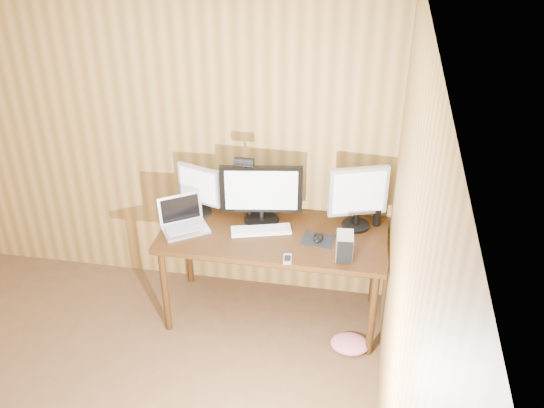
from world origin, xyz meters
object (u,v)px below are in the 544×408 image
(laptop, at_px, (183,220))
(speaker, at_px, (377,217))
(phone, at_px, (288,259))
(mouse, at_px, (318,237))
(desk, at_px, (275,241))
(monitor_center, at_px, (261,194))
(hard_drive, at_px, (345,246))
(desk_lamp, at_px, (246,178))
(monitor_left, at_px, (199,189))
(keyboard, at_px, (261,230))
(monitor_right, at_px, (358,196))

(laptop, xyz_separation_m, speaker, (1.36, 0.27, 0.01))
(phone, bearing_deg, mouse, 50.34)
(phone, bearing_deg, desk, 105.40)
(desk, distance_m, monitor_center, 0.38)
(monitor_center, bearing_deg, hard_drive, -37.03)
(desk, height_order, mouse, mouse)
(mouse, relative_size, desk_lamp, 0.19)
(monitor_left, distance_m, desk_lamp, 0.40)
(desk, height_order, monitor_left, monitor_left)
(speaker, bearing_deg, mouse, -145.87)
(hard_drive, distance_m, phone, 0.39)
(keyboard, bearing_deg, phone, -68.02)
(monitor_center, relative_size, phone, 5.14)
(laptop, bearing_deg, hard_drive, -41.37)
(monitor_left, height_order, monitor_right, monitor_right)
(speaker, bearing_deg, desk, -167.23)
(hard_drive, bearing_deg, speaker, 60.90)
(keyboard, height_order, hard_drive, hard_drive)
(speaker, bearing_deg, phone, -136.88)
(monitor_left, distance_m, speaker, 1.30)
(speaker, bearing_deg, monitor_center, -172.85)
(desk, distance_m, laptop, 0.68)
(laptop, xyz_separation_m, hard_drive, (1.16, -0.17, 0.03))
(hard_drive, relative_size, phone, 1.55)
(keyboard, height_order, speaker, speaker)
(monitor_right, height_order, desk_lamp, desk_lamp)
(keyboard, height_order, mouse, mouse)
(monitor_left, height_order, speaker, monitor_left)
(mouse, bearing_deg, speaker, 44.76)
(monitor_center, bearing_deg, monitor_left, 165.89)
(hard_drive, bearing_deg, keyboard, 156.85)
(desk, bearing_deg, desk_lamp, 166.69)
(monitor_center, height_order, keyboard, monitor_center)
(monitor_center, relative_size, keyboard, 1.31)
(monitor_right, xyz_separation_m, phone, (-0.42, -0.49, -0.25))
(monitor_right, bearing_deg, speaker, -1.26)
(desk, xyz_separation_m, monitor_center, (-0.11, 0.06, 0.36))
(monitor_left, bearing_deg, phone, -15.38)
(desk, relative_size, laptop, 4.04)
(monitor_center, relative_size, monitor_right, 1.22)
(monitor_center, height_order, monitor_right, monitor_right)
(keyboard, relative_size, desk_lamp, 0.76)
(desk, relative_size, phone, 14.18)
(keyboard, relative_size, speaker, 3.44)
(desk_lamp, bearing_deg, phone, -60.97)
(speaker, xyz_separation_m, desk_lamp, (-0.93, -0.11, 0.30))
(phone, height_order, speaker, speaker)
(keyboard, bearing_deg, laptop, 168.37)
(laptop, relative_size, keyboard, 0.89)
(mouse, bearing_deg, laptop, -169.40)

